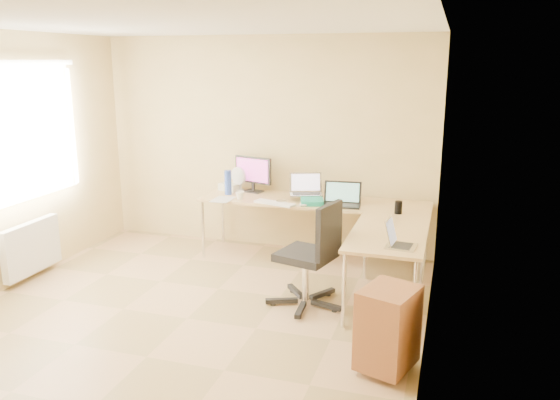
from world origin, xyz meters
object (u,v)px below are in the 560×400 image
(laptop_return, at_px, (402,236))
(mug, at_px, (240,195))
(keyboard, at_px, (275,203))
(monitor, at_px, (253,174))
(laptop_center, at_px, (306,184))
(office_chair, at_px, (306,255))
(desk_main, at_px, (313,231))
(desk_return, at_px, (387,269))
(cabinet, at_px, (388,327))
(laptop_black, at_px, (342,194))
(desk_fan, at_px, (240,180))
(water_bottle, at_px, (228,182))

(laptop_return, bearing_deg, mug, 64.82)
(keyboard, relative_size, mug, 4.77)
(monitor, distance_m, laptop_center, 0.74)
(office_chair, bearing_deg, keyboard, 137.93)
(laptop_center, bearing_deg, desk_main, -30.71)
(laptop_return, bearing_deg, office_chair, 85.15)
(desk_return, relative_size, laptop_center, 3.45)
(monitor, bearing_deg, mug, -75.99)
(laptop_return, relative_size, cabinet, 0.48)
(monitor, relative_size, laptop_return, 1.72)
(monitor, height_order, laptop_return, monitor)
(laptop_black, height_order, desk_fan, desk_fan)
(desk_main, distance_m, desk_fan, 1.13)
(desk_main, relative_size, office_chair, 2.53)
(desk_main, relative_size, monitor, 5.17)
(laptop_center, distance_m, office_chair, 1.35)
(keyboard, xyz_separation_m, office_chair, (0.61, -0.93, -0.24))
(laptop_black, xyz_separation_m, mug, (-1.19, -0.06, -0.08))
(laptop_return, relative_size, office_chair, 0.28)
(keyboard, relative_size, cabinet, 0.79)
(desk_return, distance_m, laptop_return, 0.63)
(mug, height_order, laptop_return, laptop_return)
(laptop_center, distance_m, laptop_black, 0.49)
(laptop_return, bearing_deg, cabinet, -174.02)
(water_bottle, height_order, office_chair, water_bottle)
(monitor, bearing_deg, cabinet, -34.83)
(desk_main, relative_size, laptop_black, 6.40)
(desk_return, bearing_deg, water_bottle, 154.24)
(monitor, xyz_separation_m, water_bottle, (-0.24, -0.22, -0.07))
(laptop_black, xyz_separation_m, office_chair, (-0.12, -1.07, -0.36))
(desk_main, distance_m, laptop_return, 1.85)
(monitor, distance_m, cabinet, 3.14)
(desk_main, xyz_separation_m, laptop_return, (1.13, -1.39, 0.46))
(desk_fan, bearing_deg, office_chair, -26.27)
(laptop_black, xyz_separation_m, cabinet, (0.77, -2.05, -0.50))
(desk_fan, xyz_separation_m, laptop_return, (2.12, -1.59, -0.04))
(desk_main, distance_m, laptop_black, 0.63)
(monitor, bearing_deg, desk_fan, -163.74)
(desk_return, relative_size, desk_fan, 4.67)
(keyboard, bearing_deg, water_bottle, 173.34)
(mug, bearing_deg, laptop_return, -31.16)
(desk_main, bearing_deg, office_chair, -79.36)
(desk_return, distance_m, laptop_black, 1.16)
(desk_fan, relative_size, cabinet, 0.45)
(monitor, relative_size, laptop_center, 1.36)
(desk_return, distance_m, monitor, 2.23)
(desk_main, relative_size, keyboard, 5.48)
(mug, bearing_deg, desk_return, -23.58)
(desk_return, bearing_deg, mug, 156.42)
(desk_return, distance_m, laptop_center, 1.58)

